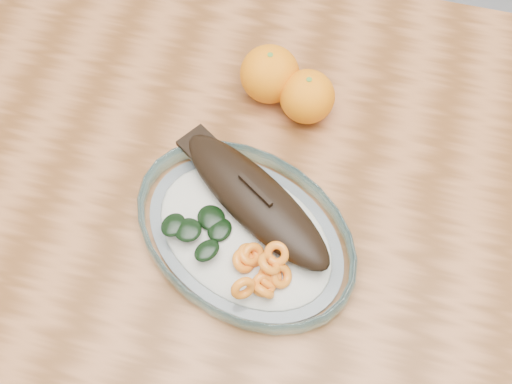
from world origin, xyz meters
TOP-DOWN VIEW (x-y plane):
  - ground at (0.00, 0.00)m, footprint 3.00×3.00m
  - dining_table at (0.00, 0.00)m, footprint 1.20×0.80m
  - plated_meal at (-0.03, -0.10)m, footprint 0.76×0.76m
  - orange_left at (-0.06, 0.14)m, footprint 0.09×0.09m
  - orange_right at (0.00, 0.12)m, footprint 0.08×0.08m

SIDE VIEW (x-z plane):
  - ground at x=0.00m, z-range 0.00..0.00m
  - dining_table at x=0.00m, z-range 0.28..1.03m
  - plated_meal at x=-0.03m, z-range 0.73..0.81m
  - orange_right at x=0.00m, z-range 0.75..0.83m
  - orange_left at x=-0.06m, z-range 0.75..0.84m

